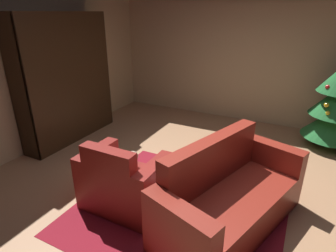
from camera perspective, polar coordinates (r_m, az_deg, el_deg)
The scene contains 10 objects.
ground_plane at distance 3.64m, azimuth 7.17°, elevation -14.02°, with size 7.17×7.17×0.00m, color #AB7B55.
wall_back at distance 5.87m, azimuth 18.24°, elevation 13.87°, with size 6.09×0.06×2.77m, color tan.
wall_left at distance 4.88m, azimuth -27.95°, elevation 10.85°, with size 0.06×5.99×2.77m, color tan.
area_rug at distance 3.40m, azimuth 2.32°, elevation -16.83°, with size 2.33×2.15×0.01m, color maroon.
bookshelf_unit at distance 5.19m, azimuth -19.32°, elevation 8.96°, with size 0.39×1.83×2.17m.
armchair_red at distance 3.30m, azimuth -9.18°, elevation -11.69°, with size 0.96×0.67×0.87m.
couch_red at distance 3.10m, azimuth 12.39°, elevation -14.46°, with size 1.31×1.97×0.94m.
coffee_table at distance 3.24m, azimuth 1.19°, elevation -10.56°, with size 0.63×0.63×0.43m.
book_stack_on_table at distance 3.22m, azimuth 0.90°, elevation -8.27°, with size 0.23×0.18×0.14m.
bottle_on_table at distance 3.22m, azimuth 4.15°, elevation -7.91°, with size 0.07×0.07×0.24m.
Camera 1 is at (0.92, -2.78, 2.16)m, focal length 29.40 mm.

